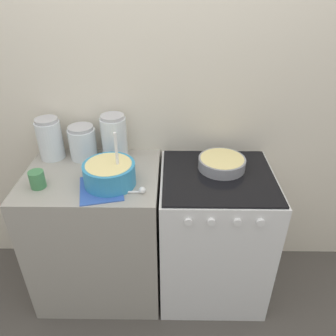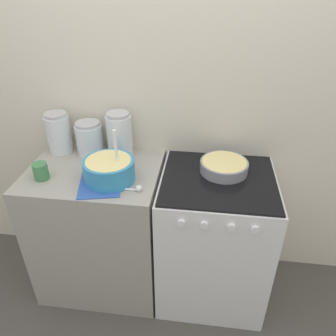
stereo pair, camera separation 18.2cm
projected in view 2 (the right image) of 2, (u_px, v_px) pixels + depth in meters
ground_plane at (153, 319)px, 2.07m from camera, size 12.00×12.00×0.00m
wall_back at (166, 103)px, 1.97m from camera, size 4.54×0.05×2.40m
countertop_cabinet at (101, 228)px, 2.13m from camera, size 0.77×0.60×0.90m
stove at (213, 238)px, 2.05m from camera, size 0.65×0.62×0.90m
mixing_bowl at (109, 169)px, 1.77m from camera, size 0.28×0.28×0.31m
baking_pan at (224, 166)px, 1.87m from camera, size 0.27×0.27×0.07m
storage_jar_left at (59, 135)px, 2.04m from camera, size 0.15×0.15×0.25m
storage_jar_middle at (90, 140)px, 2.03m from camera, size 0.16×0.16×0.21m
storage_jar_right at (120, 137)px, 1.99m from camera, size 0.15×0.15×0.28m
tin_can at (41, 171)px, 1.80m from camera, size 0.08×0.08×0.09m
recipe_page at (100, 184)px, 1.77m from camera, size 0.27×0.31×0.01m
measuring_spoon at (137, 189)px, 1.71m from camera, size 0.12×0.04×0.04m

